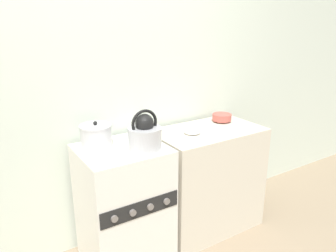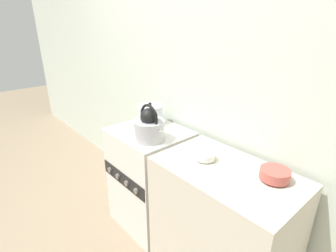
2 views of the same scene
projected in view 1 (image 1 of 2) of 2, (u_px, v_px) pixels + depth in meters
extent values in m
cube|color=silver|center=(100.00, 85.00, 2.35)|extent=(7.00, 0.06, 2.50)
cube|color=silver|center=(124.00, 205.00, 2.34)|extent=(0.58, 0.52, 0.88)
cube|color=black|center=(141.00, 209.00, 2.09)|extent=(0.56, 0.01, 0.11)
cylinder|color=slate|center=(114.00, 219.00, 1.99)|extent=(0.04, 0.02, 0.04)
cylinder|color=slate|center=(133.00, 213.00, 2.05)|extent=(0.04, 0.02, 0.04)
cylinder|color=slate|center=(150.00, 207.00, 2.12)|extent=(0.04, 0.02, 0.04)
cylinder|color=slate|center=(167.00, 201.00, 2.18)|extent=(0.04, 0.02, 0.04)
cube|color=beige|center=(206.00, 179.00, 2.72)|extent=(0.86, 0.52, 0.87)
cylinder|color=#B2B2B7|center=(145.00, 138.00, 2.17)|extent=(0.22, 0.22, 0.15)
sphere|color=black|center=(144.00, 123.00, 2.14)|extent=(0.12, 0.12, 0.12)
torus|color=black|center=(144.00, 123.00, 2.14)|extent=(0.19, 0.02, 0.19)
cone|color=#B2B2B7|center=(159.00, 132.00, 2.22)|extent=(0.11, 0.05, 0.09)
cylinder|color=silver|center=(96.00, 137.00, 2.21)|extent=(0.21, 0.21, 0.14)
cylinder|color=silver|center=(95.00, 126.00, 2.18)|extent=(0.21, 0.21, 0.01)
sphere|color=black|center=(95.00, 123.00, 2.18)|extent=(0.03, 0.03, 0.03)
cylinder|color=#B75147|center=(222.00, 121.00, 2.79)|extent=(0.07, 0.07, 0.01)
cylinder|color=#B75147|center=(222.00, 117.00, 2.78)|extent=(0.16, 0.16, 0.06)
cylinder|color=white|center=(192.00, 133.00, 2.50)|extent=(0.06, 0.06, 0.01)
cylinder|color=white|center=(192.00, 130.00, 2.49)|extent=(0.12, 0.12, 0.04)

